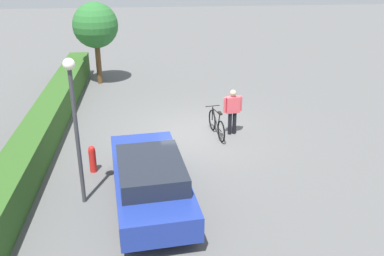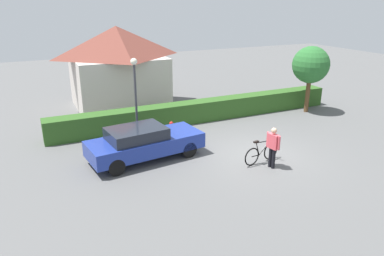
{
  "view_description": "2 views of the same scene",
  "coord_description": "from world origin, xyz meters",
  "px_view_note": "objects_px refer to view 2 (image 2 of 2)",
  "views": [
    {
      "loc": [
        -13.7,
        1.38,
        6.19
      ],
      "look_at": [
        -2.27,
        0.37,
        1.19
      ],
      "focal_mm": 41.04,
      "sensor_mm": 36.0,
      "label": 1
    },
    {
      "loc": [
        -8.13,
        -11.17,
        5.98
      ],
      "look_at": [
        -2.57,
        0.72,
        1.33
      ],
      "focal_mm": 34.0,
      "sensor_mm": 36.0,
      "label": 2
    }
  ],
  "objects_px": {
    "parked_car_near": "(144,142)",
    "bicycle": "(261,153)",
    "tree_kerbside": "(311,65)",
    "person_rider": "(273,145)",
    "fire_hydrant": "(171,130)",
    "street_lamp": "(135,89)"
  },
  "relations": [
    {
      "from": "tree_kerbside",
      "to": "fire_hydrant",
      "type": "xyz_separation_m",
      "value": [
        -8.45,
        -0.68,
        -2.21
      ]
    },
    {
      "from": "parked_car_near",
      "to": "bicycle",
      "type": "height_order",
      "value": "parked_car_near"
    },
    {
      "from": "parked_car_near",
      "to": "person_rider",
      "type": "xyz_separation_m",
      "value": [
        4.1,
        -2.76,
        0.19
      ]
    },
    {
      "from": "tree_kerbside",
      "to": "fire_hydrant",
      "type": "distance_m",
      "value": 8.76
    },
    {
      "from": "street_lamp",
      "to": "tree_kerbside",
      "type": "distance_m",
      "value": 10.04
    },
    {
      "from": "tree_kerbside",
      "to": "person_rider",
      "type": "bearing_deg",
      "value": -140.54
    },
    {
      "from": "bicycle",
      "to": "street_lamp",
      "type": "distance_m",
      "value": 5.8
    },
    {
      "from": "bicycle",
      "to": "tree_kerbside",
      "type": "xyz_separation_m",
      "value": [
        6.27,
        4.54,
        2.23
      ]
    },
    {
      "from": "street_lamp",
      "to": "tree_kerbside",
      "type": "xyz_separation_m",
      "value": [
        10.01,
        0.63,
        0.17
      ]
    },
    {
      "from": "person_rider",
      "to": "bicycle",
      "type": "bearing_deg",
      "value": 98.94
    },
    {
      "from": "bicycle",
      "to": "street_lamp",
      "type": "height_order",
      "value": "street_lamp"
    },
    {
      "from": "person_rider",
      "to": "parked_car_near",
      "type": "bearing_deg",
      "value": 146.01
    },
    {
      "from": "parked_car_near",
      "to": "tree_kerbside",
      "type": "xyz_separation_m",
      "value": [
        10.28,
        2.32,
        1.9
      ]
    },
    {
      "from": "street_lamp",
      "to": "tree_kerbside",
      "type": "relative_size",
      "value": 1.02
    },
    {
      "from": "fire_hydrant",
      "to": "street_lamp",
      "type": "bearing_deg",
      "value": 178.17
    },
    {
      "from": "person_rider",
      "to": "fire_hydrant",
      "type": "bearing_deg",
      "value": 117.16
    },
    {
      "from": "tree_kerbside",
      "to": "parked_car_near",
      "type": "bearing_deg",
      "value": -167.26
    },
    {
      "from": "fire_hydrant",
      "to": "person_rider",
      "type": "bearing_deg",
      "value": -62.84
    },
    {
      "from": "bicycle",
      "to": "street_lamp",
      "type": "xyz_separation_m",
      "value": [
        -3.75,
        3.92,
        2.06
      ]
    },
    {
      "from": "fire_hydrant",
      "to": "tree_kerbside",
      "type": "bearing_deg",
      "value": 4.57
    },
    {
      "from": "person_rider",
      "to": "street_lamp",
      "type": "distance_m",
      "value": 6.08
    },
    {
      "from": "person_rider",
      "to": "tree_kerbside",
      "type": "distance_m",
      "value": 8.19
    }
  ]
}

